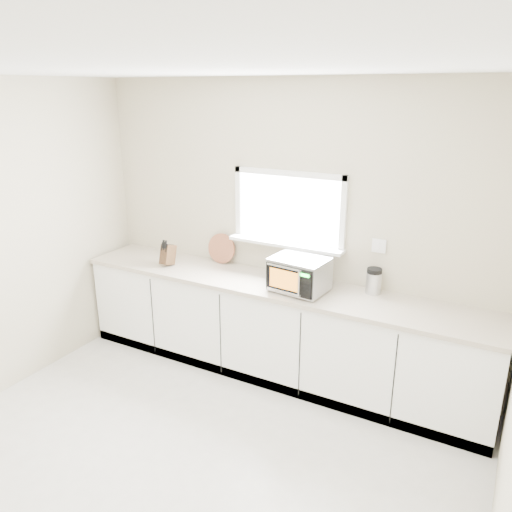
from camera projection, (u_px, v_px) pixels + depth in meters
The scene contains 8 objects.
ground at pixel (161, 489), 3.40m from camera, with size 4.00×4.00×0.00m, color beige.
back_wall at pixel (289, 228), 4.63m from camera, with size 4.00×0.17×2.70m.
cabinets at pixel (274, 330), 4.68m from camera, with size 3.92×0.60×0.88m, color white.
countertop at pixel (274, 285), 4.52m from camera, with size 3.92×0.64×0.04m, color beige.
microwave at pixel (299, 274), 4.29m from camera, with size 0.50×0.43×0.30m.
knife_block at pixel (168, 254), 4.94m from camera, with size 0.09×0.19×0.27m.
cutting_board at pixel (221, 248), 5.00m from camera, with size 0.30×0.30×0.02m, color #A15C3E.
coffee_grinder at pixel (374, 281), 4.26m from camera, with size 0.14×0.14×0.23m.
Camera 1 is at (1.87, -2.08, 2.60)m, focal length 35.00 mm.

